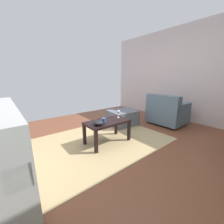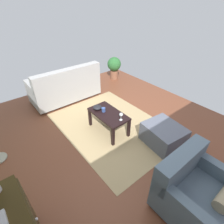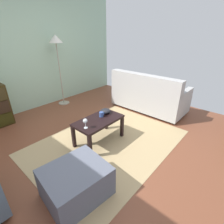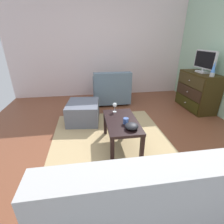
{
  "view_description": "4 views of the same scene",
  "coord_description": "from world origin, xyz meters",
  "px_view_note": "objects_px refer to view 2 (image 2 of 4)",
  "views": [
    {
      "loc": [
        1.64,
        1.93,
        1.24
      ],
      "look_at": [
        -0.04,
        -0.13,
        0.57
      ],
      "focal_mm": 22.07,
      "sensor_mm": 36.0,
      "label": 1
    },
    {
      "loc": [
        -2.11,
        1.66,
        2.4
      ],
      "look_at": [
        0.02,
        -0.06,
        0.52
      ],
      "focal_mm": 27.87,
      "sensor_mm": 36.0,
      "label": 2
    },
    {
      "loc": [
        -1.59,
        -1.86,
        1.77
      ],
      "look_at": [
        0.31,
        -0.2,
        0.56
      ],
      "focal_mm": 26.89,
      "sensor_mm": 36.0,
      "label": 3
    },
    {
      "loc": [
        2.23,
        -0.53,
        1.54
      ],
      "look_at": [
        0.02,
        -0.18,
        0.53
      ],
      "focal_mm": 26.47,
      "sensor_mm": 36.0,
      "label": 4
    }
  ],
  "objects_px": {
    "bowl_decorative": "(97,107)",
    "ottoman": "(163,135)",
    "wine_glass": "(121,115)",
    "mug": "(103,110)",
    "armchair": "(194,190)",
    "couch_large": "(66,87)",
    "coffee_table": "(108,116)",
    "potted_plant": "(114,66)"
  },
  "relations": [
    {
      "from": "wine_glass",
      "to": "couch_large",
      "type": "relative_size",
      "value": 0.09
    },
    {
      "from": "couch_large",
      "to": "potted_plant",
      "type": "distance_m",
      "value": 1.9
    },
    {
      "from": "bowl_decorative",
      "to": "coffee_table",
      "type": "bearing_deg",
      "value": -162.61
    },
    {
      "from": "ottoman",
      "to": "wine_glass",
      "type": "bearing_deg",
      "value": 40.33
    },
    {
      "from": "wine_glass",
      "to": "bowl_decorative",
      "type": "height_order",
      "value": "wine_glass"
    },
    {
      "from": "couch_large",
      "to": "potted_plant",
      "type": "height_order",
      "value": "couch_large"
    },
    {
      "from": "ottoman",
      "to": "couch_large",
      "type": "bearing_deg",
      "value": 13.35
    },
    {
      "from": "wine_glass",
      "to": "mug",
      "type": "height_order",
      "value": "wine_glass"
    },
    {
      "from": "wine_glass",
      "to": "couch_large",
      "type": "height_order",
      "value": "couch_large"
    },
    {
      "from": "bowl_decorative",
      "to": "couch_large",
      "type": "relative_size",
      "value": 0.1
    },
    {
      "from": "bowl_decorative",
      "to": "armchair",
      "type": "xyz_separation_m",
      "value": [
        -2.18,
        0.05,
        -0.14
      ]
    },
    {
      "from": "wine_glass",
      "to": "mug",
      "type": "bearing_deg",
      "value": 11.08
    },
    {
      "from": "armchair",
      "to": "potted_plant",
      "type": "relative_size",
      "value": 1.22
    },
    {
      "from": "armchair",
      "to": "potted_plant",
      "type": "xyz_separation_m",
      "value": [
        3.93,
        -1.94,
        0.1
      ]
    },
    {
      "from": "ottoman",
      "to": "bowl_decorative",
      "type": "bearing_deg",
      "value": 28.61
    },
    {
      "from": "mug",
      "to": "ottoman",
      "type": "xyz_separation_m",
      "value": [
        -1.05,
        -0.61,
        -0.29
      ]
    },
    {
      "from": "armchair",
      "to": "potted_plant",
      "type": "distance_m",
      "value": 4.39
    },
    {
      "from": "bowl_decorative",
      "to": "mug",
      "type": "bearing_deg",
      "value": -163.59
    },
    {
      "from": "coffee_table",
      "to": "ottoman",
      "type": "height_order",
      "value": "coffee_table"
    },
    {
      "from": "couch_large",
      "to": "ottoman",
      "type": "relative_size",
      "value": 2.48
    },
    {
      "from": "ottoman",
      "to": "potted_plant",
      "type": "distance_m",
      "value": 3.21
    },
    {
      "from": "coffee_table",
      "to": "mug",
      "type": "height_order",
      "value": "mug"
    },
    {
      "from": "wine_glass",
      "to": "potted_plant",
      "type": "xyz_separation_m",
      "value": [
        2.34,
        -1.77,
        -0.12
      ]
    },
    {
      "from": "wine_glass",
      "to": "potted_plant",
      "type": "distance_m",
      "value": 2.93
    },
    {
      "from": "wine_glass",
      "to": "mug",
      "type": "xyz_separation_m",
      "value": [
        0.43,
        0.08,
        -0.07
      ]
    },
    {
      "from": "bowl_decorative",
      "to": "potted_plant",
      "type": "xyz_separation_m",
      "value": [
        1.75,
        -1.9,
        -0.04
      ]
    },
    {
      "from": "wine_glass",
      "to": "mug",
      "type": "relative_size",
      "value": 1.38
    },
    {
      "from": "mug",
      "to": "couch_large",
      "type": "height_order",
      "value": "couch_large"
    },
    {
      "from": "armchair",
      "to": "ottoman",
      "type": "bearing_deg",
      "value": -35.8
    },
    {
      "from": "mug",
      "to": "ottoman",
      "type": "bearing_deg",
      "value": -149.84
    },
    {
      "from": "mug",
      "to": "ottoman",
      "type": "height_order",
      "value": "mug"
    },
    {
      "from": "potted_plant",
      "to": "ottoman",
      "type": "bearing_deg",
      "value": 157.24
    },
    {
      "from": "coffee_table",
      "to": "mug",
      "type": "bearing_deg",
      "value": 18.71
    },
    {
      "from": "bowl_decorative",
      "to": "armchair",
      "type": "distance_m",
      "value": 2.18
    },
    {
      "from": "bowl_decorative",
      "to": "armchair",
      "type": "height_order",
      "value": "armchair"
    },
    {
      "from": "coffee_table",
      "to": "armchair",
      "type": "height_order",
      "value": "armchair"
    },
    {
      "from": "bowl_decorative",
      "to": "ottoman",
      "type": "bearing_deg",
      "value": -151.39
    },
    {
      "from": "wine_glass",
      "to": "ottoman",
      "type": "height_order",
      "value": "wine_glass"
    },
    {
      "from": "armchair",
      "to": "bowl_decorative",
      "type": "bearing_deg",
      "value": -1.26
    },
    {
      "from": "coffee_table",
      "to": "potted_plant",
      "type": "bearing_deg",
      "value": -42.01
    },
    {
      "from": "bowl_decorative",
      "to": "ottoman",
      "type": "xyz_separation_m",
      "value": [
        -1.2,
        -0.66,
        -0.28
      ]
    },
    {
      "from": "bowl_decorative",
      "to": "couch_large",
      "type": "bearing_deg",
      "value": -0.69
    }
  ]
}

